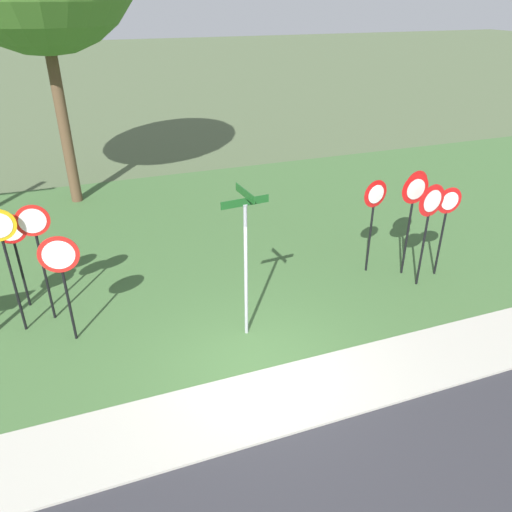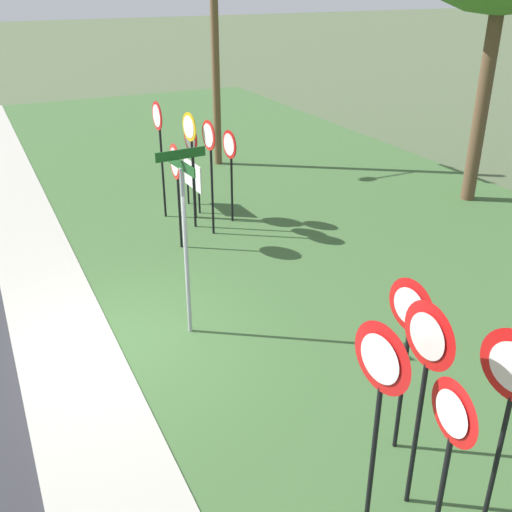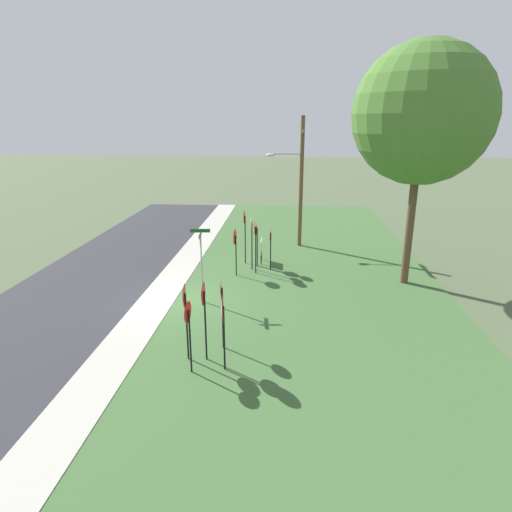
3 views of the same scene
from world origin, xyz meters
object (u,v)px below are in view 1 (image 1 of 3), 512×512
(yield_sign_near_right, at_px, (430,211))
(street_name_post, at_px, (246,253))
(yield_sign_far_left, at_px, (374,205))
(stop_sign_far_center, at_px, (14,242))
(yield_sign_center, at_px, (415,194))
(yield_sign_far_right, at_px, (447,212))
(yield_sign_near_left, at_px, (414,201))
(stop_sign_far_right, at_px, (37,239))
(stop_sign_near_left, at_px, (61,267))
(stop_sign_far_left, at_px, (4,247))

(yield_sign_near_right, height_order, street_name_post, street_name_post)
(yield_sign_near_right, relative_size, yield_sign_far_left, 1.06)
(stop_sign_far_center, relative_size, yield_sign_center, 0.93)
(yield_sign_far_right, bearing_deg, yield_sign_near_right, -154.65)
(yield_sign_near_left, xyz_separation_m, yield_sign_far_right, (0.77, -0.32, -0.26))
(stop_sign_far_right, relative_size, yield_sign_near_right, 1.04)
(stop_sign_far_center, xyz_separation_m, street_name_post, (4.34, -2.67, 0.25))
(stop_sign_near_left, relative_size, stop_sign_far_right, 0.88)
(stop_sign_far_center, bearing_deg, stop_sign_near_left, -63.70)
(stop_sign_near_left, xyz_separation_m, stop_sign_far_left, (-0.99, 0.71, 0.26))
(yield_sign_far_left, distance_m, street_name_post, 4.04)
(yield_sign_center, bearing_deg, yield_sign_far_right, -88.27)
(yield_sign_far_right, xyz_separation_m, street_name_post, (-5.33, -0.66, 0.16))
(street_name_post, bearing_deg, yield_sign_far_left, 15.55)
(yield_sign_near_left, distance_m, yield_sign_near_right, 0.59)
(yield_sign_near_right, relative_size, yield_sign_center, 1.05)
(yield_sign_near_left, relative_size, yield_sign_far_right, 1.14)
(stop_sign_far_left, distance_m, yield_sign_center, 9.50)
(stop_sign_far_left, xyz_separation_m, yield_sign_near_right, (8.97, -1.32, -0.04))
(stop_sign_near_left, relative_size, yield_sign_near_right, 0.91)
(yield_sign_near_right, bearing_deg, stop_sign_far_center, 158.17)
(yield_sign_far_right, bearing_deg, street_name_post, -167.46)
(stop_sign_near_left, distance_m, stop_sign_far_right, 1.05)
(stop_sign_far_right, distance_m, street_name_post, 4.27)
(stop_sign_far_center, xyz_separation_m, yield_sign_near_left, (8.90, -1.68, 0.35))
(stop_sign_near_left, height_order, yield_sign_far_right, stop_sign_near_left)
(yield_sign_center, xyz_separation_m, street_name_post, (-5.11, -1.66, 0.05))
(yield_sign_far_right, height_order, street_name_post, street_name_post)
(stop_sign_far_right, bearing_deg, stop_sign_near_left, -68.97)
(stop_sign_far_center, bearing_deg, stop_sign_far_left, -96.01)
(yield_sign_near_left, height_order, street_name_post, street_name_post)
(yield_sign_near_left, bearing_deg, street_name_post, -168.84)
(stop_sign_far_left, distance_m, yield_sign_near_left, 8.98)
(yield_sign_far_right, bearing_deg, yield_sign_near_left, 162.52)
(stop_sign_near_left, height_order, yield_sign_far_left, yield_sign_far_left)
(stop_sign_far_center, relative_size, stop_sign_far_right, 0.85)
(yield_sign_far_right, bearing_deg, stop_sign_far_left, 179.31)
(stop_sign_far_right, bearing_deg, yield_sign_near_right, -12.99)
(yield_sign_far_right, height_order, yield_sign_center, yield_sign_center)
(yield_sign_far_left, distance_m, yield_sign_center, 1.36)
(stop_sign_far_right, height_order, yield_sign_center, stop_sign_far_right)
(street_name_post, bearing_deg, yield_sign_near_right, -0.11)
(stop_sign_far_left, bearing_deg, yield_sign_center, -6.82)
(stop_sign_far_center, height_order, stop_sign_far_right, stop_sign_far_right)
(stop_sign_far_center, relative_size, street_name_post, 0.71)
(stop_sign_far_center, height_order, yield_sign_near_left, yield_sign_near_left)
(stop_sign_near_left, bearing_deg, yield_sign_near_right, -0.58)
(yield_sign_near_left, bearing_deg, stop_sign_far_right, 172.43)
(yield_sign_near_left, height_order, yield_sign_far_left, yield_sign_near_left)
(yield_sign_near_right, bearing_deg, yield_sign_far_right, 12.34)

